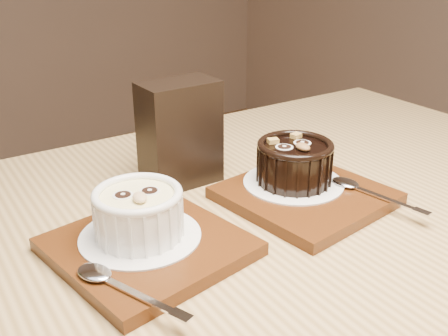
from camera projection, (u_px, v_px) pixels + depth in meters
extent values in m
cube|color=#9E7A45|center=(238.00, 265.00, 0.57)|extent=(1.22, 0.83, 0.04)
cylinder|color=#9E7A45|center=(342.00, 254.00, 1.27)|extent=(0.06, 0.06, 0.71)
cube|color=#54290E|center=(148.00, 247.00, 0.55)|extent=(0.21, 0.21, 0.01)
cylinder|color=white|center=(140.00, 236.00, 0.56)|extent=(0.13, 0.13, 0.00)
cylinder|color=white|center=(139.00, 216.00, 0.55)|extent=(0.09, 0.09, 0.05)
cylinder|color=#FCF19A|center=(137.00, 197.00, 0.54)|extent=(0.08, 0.08, 0.00)
torus|color=white|center=(137.00, 194.00, 0.54)|extent=(0.09, 0.09, 0.01)
cylinder|color=black|center=(123.00, 195.00, 0.54)|extent=(0.02, 0.02, 0.00)
cylinder|color=black|center=(150.00, 190.00, 0.55)|extent=(0.02, 0.02, 0.00)
ellipsoid|color=tan|center=(140.00, 197.00, 0.53)|extent=(0.02, 0.02, 0.01)
cube|color=#54290E|center=(305.00, 196.00, 0.66)|extent=(0.20, 0.20, 0.01)
cylinder|color=white|center=(293.00, 182.00, 0.68)|extent=(0.13, 0.13, 0.00)
cylinder|color=black|center=(294.00, 165.00, 0.67)|extent=(0.09, 0.09, 0.05)
cylinder|color=black|center=(295.00, 148.00, 0.66)|extent=(0.08, 0.08, 0.00)
torus|color=black|center=(296.00, 145.00, 0.66)|extent=(0.10, 0.10, 0.01)
cylinder|color=black|center=(284.00, 147.00, 0.66)|extent=(0.02, 0.02, 0.00)
cylinder|color=black|center=(302.00, 142.00, 0.67)|extent=(0.02, 0.02, 0.00)
ellipsoid|color=brown|center=(303.00, 147.00, 0.65)|extent=(0.02, 0.02, 0.01)
cube|color=olive|center=(273.00, 141.00, 0.67)|extent=(0.02, 0.01, 0.01)
cube|color=olive|center=(296.00, 136.00, 0.68)|extent=(0.02, 0.01, 0.01)
cube|color=black|center=(180.00, 134.00, 0.69)|extent=(0.10, 0.06, 0.14)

